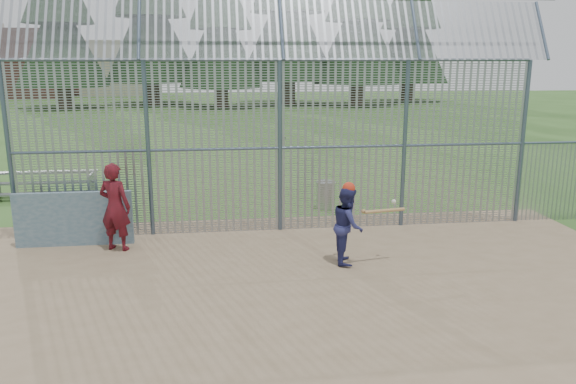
{
  "coord_description": "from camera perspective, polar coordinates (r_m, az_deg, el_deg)",
  "views": [
    {
      "loc": [
        -1.43,
        -9.35,
        4.02
      ],
      "look_at": [
        0.0,
        2.0,
        1.3
      ],
      "focal_mm": 35.0,
      "sensor_mm": 36.0,
      "label": 1
    }
  ],
  "objects": [
    {
      "name": "ground",
      "position": [
        10.28,
        1.41,
        -9.65
      ],
      "size": [
        120.0,
        120.0,
        0.0
      ],
      "primitive_type": "plane",
      "color": "#2D511E",
      "rests_on": "ground"
    },
    {
      "name": "dirt_infield",
      "position": [
        9.83,
        1.85,
        -10.73
      ],
      "size": [
        14.0,
        10.0,
        0.02
      ],
      "primitive_type": "cube",
      "color": "#756047",
      "rests_on": "ground"
    },
    {
      "name": "dugout_wall",
      "position": [
        13.11,
        -20.93,
        -2.57
      ],
      "size": [
        2.5,
        0.12,
        1.2
      ],
      "primitive_type": "cube",
      "color": "#38566B",
      "rests_on": "dirt_infield"
    },
    {
      "name": "batter",
      "position": [
        11.24,
        6.09,
        -3.37
      ],
      "size": [
        0.7,
        0.84,
        1.55
      ],
      "primitive_type": "imported",
      "rotation": [
        0.0,
        0.0,
        1.41
      ],
      "color": "navy",
      "rests_on": "dirt_infield"
    },
    {
      "name": "onlooker",
      "position": [
        12.43,
        -17.16,
        -1.45
      ],
      "size": [
        0.81,
        0.68,
        1.89
      ],
      "primitive_type": "imported",
      "rotation": [
        0.0,
        0.0,
        2.76
      ],
      "color": "maroon",
      "rests_on": "dirt_infield"
    },
    {
      "name": "bg_kid_seated",
      "position": [
        25.81,
        -0.64,
        5.3
      ],
      "size": [
        0.49,
        0.29,
        0.79
      ],
      "primitive_type": "imported",
      "rotation": [
        0.0,
        0.0,
        2.92
      ],
      "color": "slate",
      "rests_on": "ground"
    },
    {
      "name": "batting_gear",
      "position": [
        11.09,
        7.07,
        -0.17
      ],
      "size": [
        1.25,
        0.38,
        0.61
      ],
      "color": "red",
      "rests_on": "ground"
    },
    {
      "name": "trash_can",
      "position": [
        15.46,
        3.86,
        -0.27
      ],
      "size": [
        0.56,
        0.56,
        0.82
      ],
      "color": "#93969B",
      "rests_on": "ground"
    },
    {
      "name": "bleacher",
      "position": [
        18.12,
        -23.6,
        0.75
      ],
      "size": [
        3.0,
        0.95,
        0.72
      ],
      "color": "slate",
      "rests_on": "ground"
    },
    {
      "name": "backstop_fence",
      "position": [
        13.29,
        7.02,
        6.1
      ],
      "size": [
        20.09,
        0.81,
        5.3
      ],
      "color": "#47566B",
      "rests_on": "ground"
    },
    {
      "name": "distant_buildings",
      "position": [
        69.35,
        -26.04,
        11.72
      ],
      "size": [
        26.5,
        10.5,
        8.0
      ],
      "color": "brown",
      "rests_on": "ground"
    }
  ]
}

